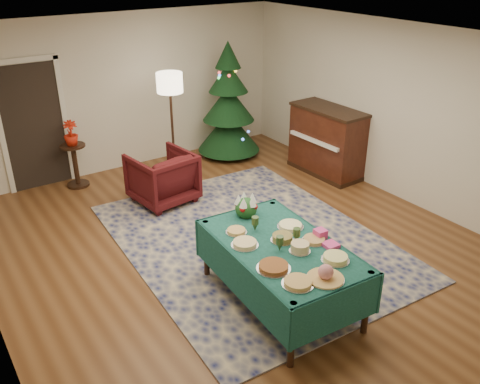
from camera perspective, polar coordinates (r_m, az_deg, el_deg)
room_shell at (r=6.28m, az=-0.31°, el=4.35°), size 7.00×7.00×7.00m
doorway at (r=8.86m, az=-22.19°, el=7.17°), size 1.08×0.04×2.16m
rug at (r=7.01m, az=1.20°, el=-5.46°), size 3.43×4.37×0.02m
buffet_table at (r=5.60m, az=4.61°, el=-7.22°), size 1.26×2.01×0.75m
platter_0 at (r=4.92m, az=6.51°, el=-10.07°), size 0.31×0.31×0.05m
platter_1 at (r=5.00m, az=9.59°, el=-9.09°), size 0.37×0.37×0.16m
platter_2 at (r=5.31m, az=10.66°, el=-7.32°), size 0.29×0.29×0.06m
platter_3 at (r=5.11m, az=3.79°, el=-8.40°), size 0.35×0.35×0.05m
platter_4 at (r=5.39m, az=6.75°, el=-6.21°), size 0.23×0.23×0.10m
platter_5 at (r=5.61m, az=8.32°, el=-5.34°), size 0.27×0.27×0.04m
platter_6 at (r=5.47m, az=0.54°, el=-5.81°), size 0.30×0.30×0.05m
platter_7 at (r=5.57m, az=4.78°, el=-5.18°), size 0.26×0.26×0.07m
platter_8 at (r=5.85m, az=5.68°, el=-3.78°), size 0.31×0.31×0.04m
platter_9 at (r=5.71m, az=-0.41°, el=-4.42°), size 0.24×0.24×0.04m
goblet_0 at (r=5.71m, az=1.71°, el=-3.55°), size 0.08×0.08×0.18m
goblet_1 at (r=5.52m, az=6.37°, el=-4.84°), size 0.08×0.08×0.18m
goblet_2 at (r=5.36m, az=4.49°, el=-5.75°), size 0.08×0.08×0.18m
napkin_stack at (r=5.54m, az=10.14°, el=-5.89°), size 0.16×0.16×0.04m
gift_box at (r=5.67m, az=9.00°, el=-4.65°), size 0.13×0.13×0.10m
centerpiece at (r=6.00m, az=0.69°, el=-1.57°), size 0.27×0.27×0.31m
armchair at (r=7.98m, az=-8.73°, el=1.87°), size 0.97×0.92×0.90m
floor_lamp at (r=8.65m, az=-7.87°, el=11.37°), size 0.44×0.44×1.80m
side_table at (r=8.90m, az=-17.97°, el=2.78°), size 0.41×0.41×0.73m
potted_plant at (r=8.73m, az=-18.41°, el=5.74°), size 0.23×0.41×0.23m
christmas_tree at (r=9.62m, az=-1.30°, el=9.65°), size 1.50×1.50×2.16m
piano at (r=9.02m, az=9.70°, el=5.58°), size 0.68×1.39×1.19m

